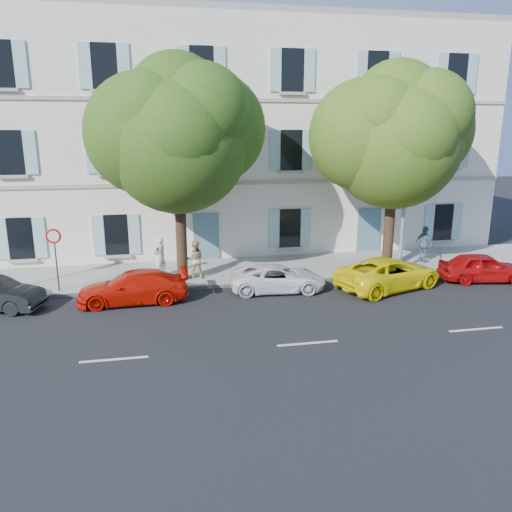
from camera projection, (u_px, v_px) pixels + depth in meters
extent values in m
plane|color=black|center=(278.00, 302.00, 19.77)|extent=(90.00, 90.00, 0.00)
cube|color=#A09E96|center=(257.00, 270.00, 23.98)|extent=(36.00, 4.50, 0.15)
cube|color=#9E998E|center=(266.00, 283.00, 21.92)|extent=(36.00, 0.16, 0.16)
cube|color=silver|center=(237.00, 140.00, 27.96)|extent=(28.00, 7.00, 12.00)
imported|color=red|center=(133.00, 287.00, 19.58)|extent=(4.34, 1.85, 1.25)
imported|color=white|center=(278.00, 278.00, 20.98)|extent=(4.16, 2.18, 1.12)
imported|color=#FFE80A|center=(388.00, 273.00, 21.29)|extent=(5.30, 3.71, 1.34)
imported|color=#AB0A0B|center=(483.00, 267.00, 22.28)|extent=(3.98, 2.15, 1.29)
cylinder|color=#3A2819|center=(181.00, 238.00, 21.72)|extent=(0.47, 0.47, 3.74)
ellipsoid|color=#3C661A|center=(178.00, 142.00, 20.69)|extent=(5.98, 5.98, 6.58)
cylinder|color=#3A2819|center=(389.00, 231.00, 23.43)|extent=(0.48, 0.48, 3.65)
ellipsoid|color=#52791F|center=(395.00, 143.00, 22.42)|extent=(5.93, 5.93, 6.52)
cylinder|color=#383A3D|center=(57.00, 265.00, 20.35)|extent=(0.06, 0.06, 2.23)
cylinder|color=red|center=(54.00, 236.00, 20.02)|extent=(0.61, 0.08, 0.61)
cylinder|color=#7293BF|center=(405.00, 187.00, 22.47)|extent=(0.16, 0.16, 7.91)
cylinder|color=#7293BF|center=(420.00, 94.00, 20.83)|extent=(0.16, 1.39, 0.10)
cube|color=#383A3D|center=(429.00, 97.00, 20.21)|extent=(0.27, 0.45, 0.18)
imported|color=silver|center=(160.00, 257.00, 22.49)|extent=(0.78, 0.77, 1.82)
imported|color=tan|center=(195.00, 259.00, 22.26)|extent=(0.92, 0.77, 1.70)
imported|color=slate|center=(424.00, 244.00, 24.81)|extent=(0.76, 1.16, 1.83)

